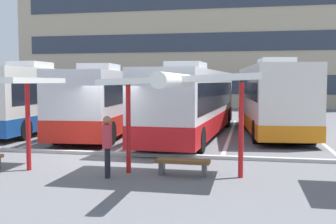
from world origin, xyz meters
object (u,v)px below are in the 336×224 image
object	(u,v)px
coach_bus_0	(45,98)
coach_bus_3	(271,99)
coach_bus_1	(108,102)
waiting_passenger_0	(107,142)
waiting_shelter_2	(182,82)
coach_bus_2	(193,103)
bench_2	(183,164)

from	to	relation	value
coach_bus_0	coach_bus_3	world-z (taller)	coach_bus_3
coach_bus_1	waiting_passenger_0	size ratio (longest dim) A/B	6.49
coach_bus_0	coach_bus_1	world-z (taller)	coach_bus_0
waiting_shelter_2	coach_bus_3	bearing A→B (deg)	74.75
waiting_passenger_0	coach_bus_0	bearing A→B (deg)	125.01
coach_bus_0	coach_bus_2	bearing A→B (deg)	-10.44
bench_2	waiting_shelter_2	bearing A→B (deg)	-90.00
bench_2	waiting_passenger_0	bearing A→B (deg)	-161.89
coach_bus_2	bench_2	world-z (taller)	coach_bus_2
coach_bus_2	coach_bus_3	world-z (taller)	coach_bus_3
coach_bus_2	bench_2	xyz separation A→B (m)	(0.86, -8.32, -1.28)
coach_bus_0	waiting_passenger_0	size ratio (longest dim) A/B	7.10
waiting_passenger_0	bench_2	bearing A→B (deg)	18.11
coach_bus_2	waiting_passenger_0	distance (m)	9.08
coach_bus_0	coach_bus_1	distance (m)	4.29
coach_bus_3	bench_2	distance (m)	11.03
bench_2	waiting_passenger_0	distance (m)	2.22
coach_bus_0	coach_bus_3	size ratio (longest dim) A/B	1.08
coach_bus_0	coach_bus_1	bearing A→B (deg)	-16.64
waiting_shelter_2	bench_2	bearing A→B (deg)	90.00
coach_bus_0	waiting_shelter_2	xyz separation A→B (m)	(9.40, -10.13, 0.94)
coach_bus_0	waiting_shelter_2	bearing A→B (deg)	-47.14
coach_bus_0	waiting_passenger_0	distance (m)	12.91
coach_bus_0	waiting_shelter_2	size ratio (longest dim) A/B	2.65
coach_bus_2	bench_2	distance (m)	8.47
waiting_shelter_2	bench_2	size ratio (longest dim) A/B	2.98
coach_bus_1	waiting_passenger_0	distance (m)	9.91
coach_bus_1	coach_bus_0	bearing A→B (deg)	163.36
coach_bus_2	bench_2	size ratio (longest dim) A/B	8.10
coach_bus_1	coach_bus_2	bearing A→B (deg)	-4.48
bench_2	coach_bus_1	bearing A→B (deg)	121.43
coach_bus_1	waiting_passenger_0	bearing A→B (deg)	-70.57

